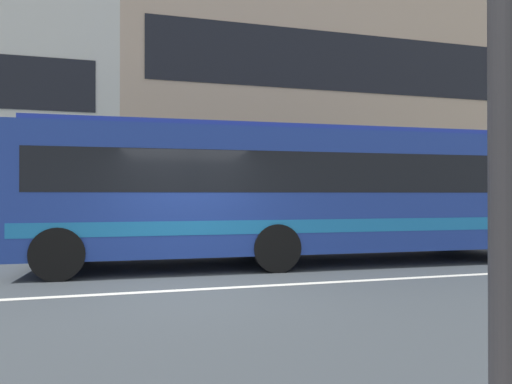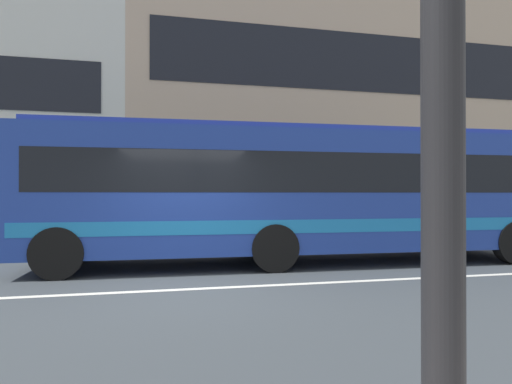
# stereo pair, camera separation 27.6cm
# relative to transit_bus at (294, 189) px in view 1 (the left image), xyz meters

# --- Properties ---
(ground_plane) EXTENTS (160.00, 160.00, 0.00)m
(ground_plane) POSITION_rel_transit_bus_xyz_m (-2.67, -2.42, -1.73)
(ground_plane) COLOR #383E43
(lane_centre_line) EXTENTS (60.00, 0.16, 0.01)m
(lane_centre_line) POSITION_rel_transit_bus_xyz_m (-2.67, -2.42, -1.73)
(lane_centre_line) COLOR silver
(lane_centre_line) RESTS_ON ground_plane
(apartment_block_right) EXTENTS (22.93, 8.91, 12.69)m
(apartment_block_right) POSITION_rel_transit_bus_xyz_m (7.11, 12.03, 4.62)
(apartment_block_right) COLOR #C3AA90
(apartment_block_right) RESTS_ON ground_plane
(transit_bus) EXTENTS (12.04, 2.97, 3.13)m
(transit_bus) POSITION_rel_transit_bus_xyz_m (0.00, 0.00, 0.00)
(transit_bus) COLOR #213D9B
(transit_bus) RESTS_ON ground_plane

